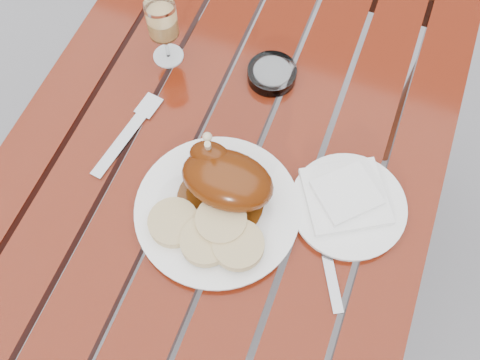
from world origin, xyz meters
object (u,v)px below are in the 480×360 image
dinner_plate (217,210)px  ashtray (272,74)px  side_plate (348,206)px  wine_glass (164,32)px  table (232,216)px

dinner_plate → ashtray: ashtray is taller
dinner_plate → side_plate: (0.21, 0.09, -0.00)m
wine_glass → ashtray: (0.22, 0.02, -0.06)m
dinner_plate → table: bearing=103.4°
table → dinner_plate: bearing=-76.6°
dinner_plate → ashtray: (-0.01, 0.31, 0.00)m
wine_glass → side_plate: 0.49m
dinner_plate → wine_glass: wine_glass is taller
dinner_plate → ashtray: 0.31m
table → dinner_plate: (0.04, -0.15, 0.38)m
table → side_plate: size_ratio=5.83×
dinner_plate → ashtray: size_ratio=2.93×
side_plate → table: bearing=166.8°
wine_glass → dinner_plate: bearing=-52.3°
wine_glass → side_plate: bearing=-24.7°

